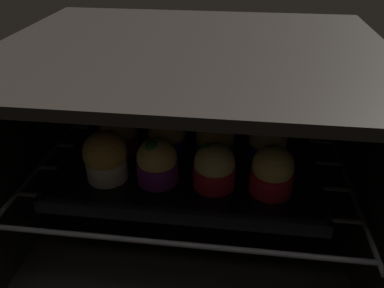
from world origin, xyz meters
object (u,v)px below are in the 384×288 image
object	(u,v)px
muffin_row0_col0	(106,157)
muffin_row2_col2	(221,116)
muffin_row1_col3	(268,143)
muffin_row1_col1	(167,136)
muffin_row2_col0	(132,110)
muffin_row0_col2	(214,167)
muffin_row2_col3	(267,118)
muffin_row0_col1	(157,162)
muffin_row1_col2	(215,140)
baking_tray	(192,156)
muffin_row1_col0	(119,133)
muffin_row0_col3	(272,172)
muffin_row2_col1	(174,113)

from	to	relation	value
muffin_row0_col0	muffin_row2_col2	world-z (taller)	muffin_row0_col0
muffin_row0_col0	muffin_row2_col2	distance (cm)	24.45
muffin_row1_col3	muffin_row1_col1	bearing A→B (deg)	179.89
muffin_row0_col0	muffin_row2_col0	size ratio (longest dim) A/B	1.00
muffin_row0_col2	muffin_row2_col2	xyz separation A→B (cm)	(0.01, 17.05, 0.26)
muffin_row2_col3	muffin_row0_col1	bearing A→B (deg)	-136.23
muffin_row2_col2	muffin_row1_col2	bearing A→B (deg)	-93.07
baking_tray	muffin_row0_col2	xyz separation A→B (cm)	(4.56, -8.46, 3.89)
muffin_row2_col0	muffin_row0_col2	bearing A→B (deg)	-43.90
muffin_row0_col2	muffin_row1_col2	bearing A→B (deg)	93.26
baking_tray	muffin_row2_col2	bearing A→B (deg)	61.99
muffin_row1_col1	muffin_row1_col2	size ratio (longest dim) A/B	1.03
muffin_row1_col2	muffin_row1_col3	bearing A→B (deg)	1.36
muffin_row1_col0	muffin_row0_col0	bearing A→B (deg)	-87.14
muffin_row0_col3	muffin_row1_col3	distance (cm)	8.76
muffin_row1_col3	muffin_row1_col0	bearing A→B (deg)	179.63
muffin_row0_col0	muffin_row2_col3	bearing A→B (deg)	33.54
muffin_row1_col3	muffin_row2_col0	distance (cm)	27.45
muffin_row0_col1	muffin_row2_col1	bearing A→B (deg)	90.02
muffin_row1_col0	muffin_row2_col2	world-z (taller)	muffin_row2_col2
muffin_row0_col2	muffin_row2_col2	size ratio (longest dim) A/B	0.95
muffin_row0_col3	muffin_row1_col1	world-z (taller)	same
muffin_row0_col2	muffin_row1_col2	distance (cm)	8.15
muffin_row1_col0	muffin_row1_col2	size ratio (longest dim) A/B	0.98
muffin_row0_col0	muffin_row0_col1	world-z (taller)	muffin_row0_col0
muffin_row0_col2	muffin_row2_col3	world-z (taller)	muffin_row2_col3
muffin_row1_col1	muffin_row1_col3	distance (cm)	17.51
muffin_row0_col2	muffin_row1_col3	size ratio (longest dim) A/B	0.95
baking_tray	muffin_row2_col0	xyz separation A→B (cm)	(-12.96, 8.41, 4.45)
muffin_row0_col2	muffin_row2_col1	xyz separation A→B (cm)	(-9.09, 16.92, 0.50)
muffin_row1_col3	muffin_row2_col0	xyz separation A→B (cm)	(-26.09, 8.52, 0.57)
muffin_row0_col2	muffin_row1_col0	xyz separation A→B (cm)	(-17.80, 8.52, -0.03)
baking_tray	muffin_row0_col1	bearing A→B (deg)	-118.31
baking_tray	muffin_row2_col2	size ratio (longest dim) A/B	5.46
muffin_row0_col3	muffin_row2_col1	distance (cm)	24.94
muffin_row0_col3	muffin_row2_col2	distance (cm)	19.56
muffin_row1_col1	muffin_row0_col3	bearing A→B (deg)	-26.27
muffin_row0_col0	muffin_row2_col3	xyz separation A→B (cm)	(26.26, 17.41, -0.26)
muffin_row2_col2	muffin_row2_col1	bearing A→B (deg)	-179.21
muffin_row0_col3	muffin_row2_col3	distance (cm)	17.67
muffin_row0_col2	muffin_row0_col3	xyz separation A→B (cm)	(8.85, -0.40, 0.22)
baking_tray	muffin_row1_col3	world-z (taller)	muffin_row1_col3
baking_tray	muffin_row1_col2	xyz separation A→B (cm)	(4.09, -0.32, 4.01)
muffin_row2_col2	muffin_row1_col0	bearing A→B (deg)	-154.42
muffin_row0_col3	muffin_row2_col1	xyz separation A→B (cm)	(-17.94, 17.32, 0.28)
muffin_row0_col2	muffin_row0_col3	world-z (taller)	muffin_row0_col3
muffin_row0_col2	muffin_row0_col1	bearing A→B (deg)	179.68
muffin_row0_col1	muffin_row2_col2	xyz separation A→B (cm)	(9.10, 17.00, 0.09)
muffin_row1_col2	muffin_row2_col1	xyz separation A→B (cm)	(-8.63, 8.79, 0.38)
muffin_row0_col1	muffin_row2_col1	xyz separation A→B (cm)	(-0.01, 16.87, 0.33)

